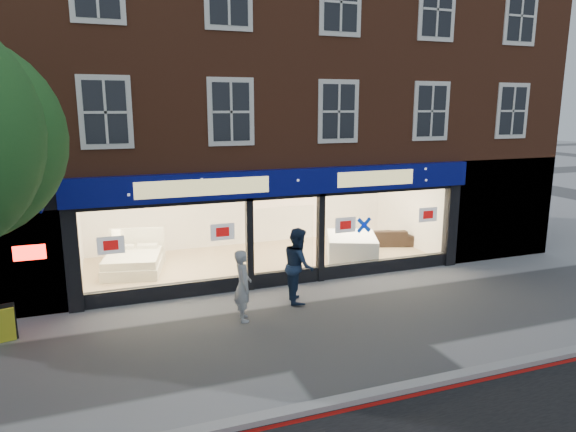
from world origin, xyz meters
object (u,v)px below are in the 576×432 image
sofa (384,237)px  pedestrian_grey (243,285)px  mattress_stack (351,247)px  display_bed (134,261)px  a_board (2,325)px  pedestrian_blue (298,265)px

sofa → pedestrian_grey: pedestrian_grey is taller
mattress_stack → pedestrian_grey: (-4.54, -3.34, 0.37)m
display_bed → a_board: (-2.93, -3.79, -0.01)m
pedestrian_grey → pedestrian_blue: size_ratio=0.88×
a_board → pedestrian_grey: bearing=-20.5°
pedestrian_grey → sofa: bearing=-48.9°
a_board → mattress_stack: bearing=2.1°
sofa → pedestrian_grey: bearing=52.9°
mattress_stack → a_board: (-9.66, -2.73, -0.08)m
display_bed → a_board: size_ratio=2.83×
display_bed → pedestrian_blue: size_ratio=1.18×
a_board → pedestrian_blue: size_ratio=0.42×
display_bed → mattress_stack: bearing=3.4°
mattress_stack → a_board: 10.04m
sofa → a_board: 12.12m
a_board → pedestrian_grey: size_ratio=0.48×
sofa → a_board: (-11.50, -3.82, 0.01)m
sofa → pedestrian_grey: size_ratio=1.17×
mattress_stack → sofa: 2.14m
mattress_stack → pedestrian_blue: size_ratio=1.22×
mattress_stack → a_board: mattress_stack is taller
pedestrian_blue → a_board: bearing=102.3°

